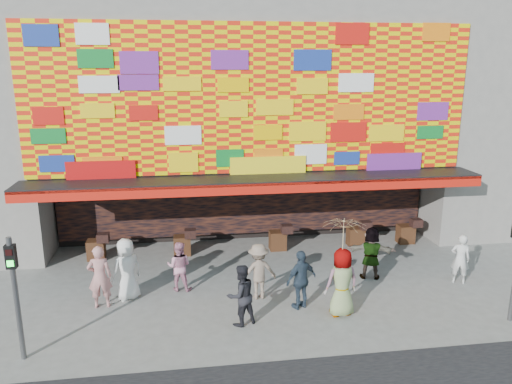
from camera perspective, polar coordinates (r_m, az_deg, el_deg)
ground at (r=14.38m, az=1.97°, el=-13.29°), size 90.00×90.00×0.00m
shop_building at (r=20.87m, az=-1.97°, el=10.44°), size 15.20×9.40×10.00m
signal_left at (r=12.64m, az=-25.87°, el=-9.56°), size 0.22×0.20×3.00m
ped_a at (r=15.07m, az=-14.55°, el=-8.55°), size 1.08×0.98×1.85m
ped_b at (r=14.80m, az=-17.43°, el=-9.23°), size 0.70×0.48×1.83m
ped_c at (r=13.30m, az=-1.74°, el=-11.70°), size 0.99×0.90×1.66m
ped_d at (r=14.69m, az=0.29°, el=-9.05°), size 1.14×0.74×1.67m
ped_e at (r=14.17m, az=5.19°, el=-9.94°), size 1.08×0.81×1.71m
ped_f at (r=16.40m, az=13.02°, el=-6.80°), size 1.66×0.96×1.71m
ped_g at (r=13.90m, az=9.78°, el=-10.15°), size 1.01×0.73×1.91m
ped_h at (r=16.91m, az=22.31°, el=-7.09°), size 0.69×0.59×1.59m
ped_i at (r=15.39m, az=-8.78°, el=-8.38°), size 0.85×0.73×1.53m
parasol at (r=13.43m, az=10.01°, el=-5.19°), size 1.50×1.51×2.01m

